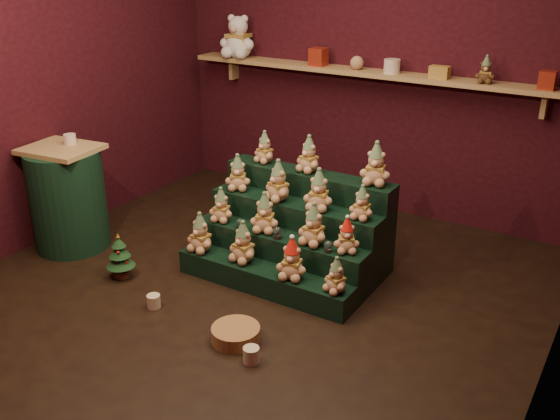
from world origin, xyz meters
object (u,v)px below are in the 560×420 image
Objects in this scene: riser_tier_front at (263,279)px; mug_right at (251,355)px; snow_globe_b at (278,233)px; mini_christmas_tree at (120,256)px; mug_left at (154,301)px; white_bear at (238,31)px; brown_bear at (486,70)px; side_table at (68,198)px; snow_globe_c at (328,246)px; snow_globe_a at (240,224)px; wicker_basket at (236,334)px.

riser_tier_front reaches higher than mug_right.
mini_christmas_tree is at bearing -151.53° from snow_globe_b.
mug_left is 0.18× the size of white_bear.
mini_christmas_tree is 1.73× the size of brown_bear.
side_table is 0.81m from mini_christmas_tree.
mini_christmas_tree is 3.92× the size of mug_left.
side_table is at bearing -170.28° from snow_globe_c.
mug_left is at bearing -105.30° from snow_globe_a.
mug_right is at bearing -117.35° from brown_bear.
snow_globe_c is 0.87× the size of mug_left.
snow_globe_c is 0.26× the size of wicker_basket.
wicker_basket is 0.61× the size of white_bear.
brown_bear is (1.28, 1.61, 1.03)m from snow_globe_a.
riser_tier_front is at bearing 21.70° from mini_christmas_tree.
brown_bear is at bearing 59.60° from snow_globe_b.
side_table is 2.77× the size of wicker_basket.
brown_bear is at bearing 71.82° from snow_globe_c.
white_bear is at bearing 126.05° from mug_right.
side_table is at bearing 168.15° from wicker_basket.
mug_right is at bearing -32.19° from wicker_basket.
snow_globe_c is 0.09× the size of side_table.
brown_bear is (0.97, 1.77, 1.34)m from riser_tier_front.
riser_tier_front is 4.47× the size of wicker_basket.
brown_bear reaches higher than snow_globe_a.
snow_globe_a is at bearing -61.44° from white_bear.
snow_globe_c is 0.81× the size of mug_right.
mug_left is at bearing -141.49° from snow_globe_c.
mini_christmas_tree is 0.56m from mug_left.
brown_bear is (0.76, 2.40, 1.38)m from wicker_basket.
riser_tier_front is 0.35m from snow_globe_b.
mini_christmas_tree is at bearing -85.64° from white_bear.
white_bear reaches higher than mini_christmas_tree.
snow_globe_a is at bearing 180.00° from snow_globe_b.
wicker_basket is at bearing -2.26° from mug_left.
side_table is (-1.77, -0.22, 0.34)m from riser_tier_front.
snow_globe_c reaches higher than mini_christmas_tree.
riser_tier_front is 6.59× the size of brown_bear.
side_table reaches higher than snow_globe_b.
mini_christmas_tree is at bearing -147.38° from brown_bear.
snow_globe_c is 0.90m from wicker_basket.
snow_globe_b is 0.42× the size of brown_bear.
snow_globe_b is at bearing -54.19° from white_bear.
snow_globe_c is 1.27m from mug_left.
snow_globe_b is 0.94× the size of mug_left.
riser_tier_front is 0.56m from snow_globe_c.
snow_globe_a is 0.09× the size of side_table.
mug_right is (0.41, -0.76, -0.04)m from riser_tier_front.
snow_globe_a is 1.50m from side_table.
brown_bear reaches higher than mini_christmas_tree.
mug_left is at bearing -137.03° from brown_bear.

